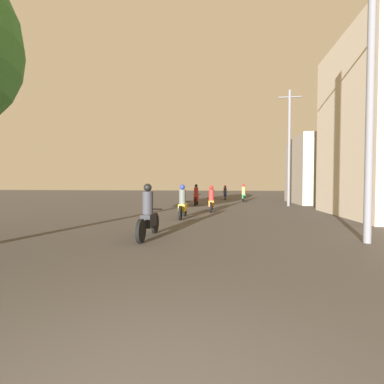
# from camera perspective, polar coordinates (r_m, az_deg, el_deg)

# --- Properties ---
(motorcycle_black) EXTENTS (0.60, 2.15, 1.66)m
(motorcycle_black) POSITION_cam_1_polar(r_m,az_deg,el_deg) (7.96, -9.68, -5.29)
(motorcycle_black) COLOR black
(motorcycle_black) RESTS_ON ground_plane
(motorcycle_yellow) EXTENTS (0.60, 2.05, 1.61)m
(motorcycle_yellow) POSITION_cam_1_polar(r_m,az_deg,el_deg) (12.35, -2.08, -2.86)
(motorcycle_yellow) COLOR black
(motorcycle_yellow) RESTS_ON ground_plane
(motorcycle_orange) EXTENTS (0.60, 2.01, 1.55)m
(motorcycle_orange) POSITION_cam_1_polar(r_m,az_deg,el_deg) (15.41, 4.34, -1.96)
(motorcycle_orange) COLOR black
(motorcycle_orange) RESTS_ON ground_plane
(motorcycle_red) EXTENTS (0.60, 2.12, 1.62)m
(motorcycle_red) POSITION_cam_1_polar(r_m,az_deg,el_deg) (19.65, 0.94, -1.08)
(motorcycle_red) COLOR black
(motorcycle_red) RESTS_ON ground_plane
(motorcycle_green) EXTENTS (0.60, 1.91, 1.62)m
(motorcycle_green) POSITION_cam_1_polar(r_m,az_deg,el_deg) (24.19, 11.36, -0.58)
(motorcycle_green) COLOR black
(motorcycle_green) RESTS_ON ground_plane
(motorcycle_blue) EXTENTS (0.60, 2.14, 1.49)m
(motorcycle_blue) POSITION_cam_1_polar(r_m,az_deg,el_deg) (27.09, 7.36, -0.38)
(motorcycle_blue) COLOR black
(motorcycle_blue) RESTS_ON ground_plane
(building_right_far) EXTENTS (4.98, 5.72, 5.53)m
(building_right_far) POSITION_cam_1_polar(r_m,az_deg,el_deg) (24.30, 27.17, 4.28)
(building_right_far) COLOR gray
(building_right_far) RESTS_ON ground_plane
(utility_pole_near) EXTENTS (1.60, 0.20, 8.44)m
(utility_pole_near) POSITION_cam_1_polar(r_m,az_deg,el_deg) (9.03, 34.89, 19.17)
(utility_pole_near) COLOR slate
(utility_pole_near) RESTS_ON ground_plane
(utility_pole_far) EXTENTS (1.60, 0.20, 8.44)m
(utility_pole_far) POSITION_cam_1_polar(r_m,az_deg,el_deg) (20.30, 20.77, 9.49)
(utility_pole_far) COLOR slate
(utility_pole_far) RESTS_ON ground_plane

